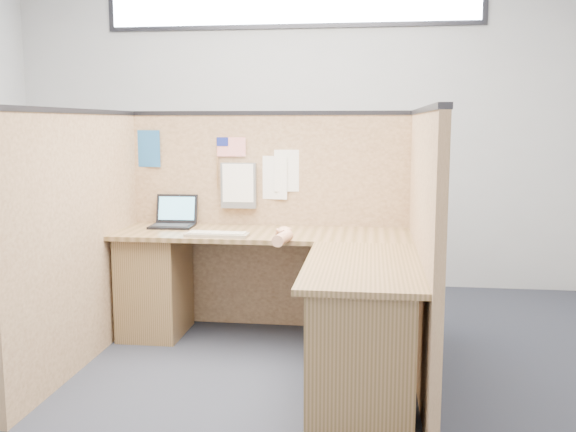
# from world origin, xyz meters

# --- Properties ---
(floor) EXTENTS (5.00, 5.00, 0.00)m
(floor) POSITION_xyz_m (0.00, 0.00, 0.00)
(floor) COLOR #20212D
(floor) RESTS_ON ground
(wall_back) EXTENTS (5.00, 0.00, 5.00)m
(wall_back) POSITION_xyz_m (0.00, 2.25, 1.40)
(wall_back) COLOR #ACAEB2
(wall_back) RESTS_ON floor
(wall_front) EXTENTS (5.00, 0.00, 5.00)m
(wall_front) POSITION_xyz_m (0.00, -2.25, 1.40)
(wall_front) COLOR #ACAEB2
(wall_front) RESTS_ON floor
(clerestory_window) EXTENTS (3.30, 0.04, 0.38)m
(clerestory_window) POSITION_xyz_m (0.00, 2.23, 2.45)
(clerestory_window) COLOR #232328
(clerestory_window) RESTS_ON wall_back
(cubicle_partitions) EXTENTS (2.06, 1.83, 1.53)m
(cubicle_partitions) POSITION_xyz_m (0.00, 0.43, 0.77)
(cubicle_partitions) COLOR brown
(cubicle_partitions) RESTS_ON floor
(l_desk) EXTENTS (1.95, 1.75, 0.73)m
(l_desk) POSITION_xyz_m (0.18, 0.29, 0.39)
(l_desk) COLOR brown
(l_desk) RESTS_ON floor
(laptop) EXTENTS (0.30, 0.29, 0.21)m
(laptop) POSITION_xyz_m (-0.65, 0.84, 0.78)
(laptop) COLOR black
(laptop) RESTS_ON l_desk
(keyboard) EXTENTS (0.40, 0.14, 0.03)m
(keyboard) POSITION_xyz_m (-0.26, 0.48, 0.74)
(keyboard) COLOR gray
(keyboard) RESTS_ON l_desk
(mouse) EXTENTS (0.12, 0.09, 0.04)m
(mouse) POSITION_xyz_m (0.18, 0.48, 0.75)
(mouse) COLOR #B5B6BA
(mouse) RESTS_ON l_desk
(hand_forearm) EXTENTS (0.11, 0.38, 0.08)m
(hand_forearm) POSITION_xyz_m (0.19, 0.34, 0.77)
(hand_forearm) COLOR tan
(hand_forearm) RESTS_ON l_desk
(blue_poster) EXTENTS (0.19, 0.03, 0.26)m
(blue_poster) POSITION_xyz_m (-0.88, 0.97, 1.27)
(blue_poster) COLOR #225E9F
(blue_poster) RESTS_ON cubicle_partitions
(american_flag) EXTENTS (0.21, 0.01, 0.36)m
(american_flag) POSITION_xyz_m (-0.29, 0.96, 1.27)
(american_flag) COLOR olive
(american_flag) RESTS_ON cubicle_partitions
(file_holder) EXTENTS (0.25, 0.05, 0.32)m
(file_holder) POSITION_xyz_m (-0.21, 0.94, 1.01)
(file_holder) COLOR slate
(file_holder) RESTS_ON cubicle_partitions
(paper_left) EXTENTS (0.24, 0.04, 0.30)m
(paper_left) POSITION_xyz_m (0.01, 0.97, 1.07)
(paper_left) COLOR white
(paper_left) RESTS_ON cubicle_partitions
(paper_right) EXTENTS (0.23, 0.04, 0.29)m
(paper_right) POSITION_xyz_m (0.15, 0.97, 1.12)
(paper_right) COLOR white
(paper_right) RESTS_ON cubicle_partitions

